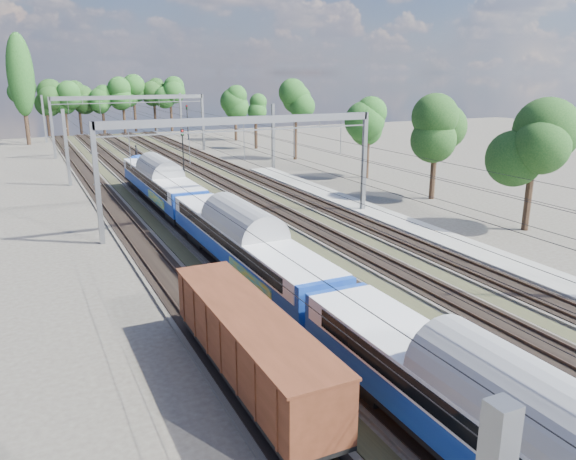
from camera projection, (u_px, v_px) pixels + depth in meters
name	position (u px, v px, depth m)	size (l,w,h in m)	color
ground	(544.00, 418.00, 20.77)	(220.00, 220.00, 0.00)	#47423A
track_bed	(194.00, 192.00, 59.78)	(21.00, 130.00, 0.34)	#47423A
platform	(439.00, 237.00, 43.09)	(3.00, 70.00, 0.30)	gray
catenary	(175.00, 126.00, 64.89)	(25.65, 130.00, 9.00)	slate
tree_belt	(169.00, 98.00, 98.03)	(39.80, 98.71, 11.99)	black
poplar	(21.00, 75.00, 96.52)	(4.40, 4.40, 19.04)	black
emu_train	(246.00, 237.00, 34.18)	(3.10, 65.59, 4.54)	black
freight_boxcar	(249.00, 343.00, 22.34)	(2.55, 12.33, 3.18)	black
worker	(136.00, 151.00, 84.87)	(0.67, 0.44, 1.83)	black
signal_near	(183.00, 149.00, 64.34)	(0.42, 0.39, 6.15)	black
signal_far	(187.00, 118.00, 105.99)	(0.47, 0.43, 6.50)	black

